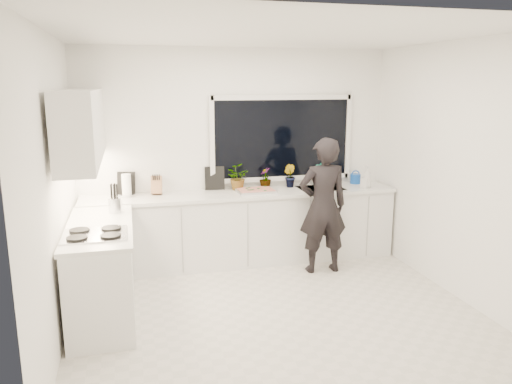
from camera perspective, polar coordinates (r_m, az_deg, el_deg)
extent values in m
cube|color=beige|center=(5.23, 2.11, -13.38)|extent=(4.00, 3.50, 0.02)
cube|color=white|center=(6.49, -2.21, 4.26)|extent=(4.00, 0.02, 2.70)
cube|color=white|center=(4.66, -22.21, 0.13)|extent=(0.02, 3.50, 2.70)
cube|color=white|center=(5.70, 22.00, 2.25)|extent=(0.02, 3.50, 2.70)
cube|color=white|center=(4.74, 2.38, 17.77)|extent=(4.00, 3.50, 0.02)
cube|color=black|center=(6.58, 2.99, 6.13)|extent=(1.80, 0.02, 1.00)
cube|color=white|center=(6.38, -1.55, -4.23)|extent=(3.92, 0.58, 0.88)
cube|color=white|center=(5.21, -17.15, -8.70)|extent=(0.58, 1.60, 0.88)
cube|color=silver|center=(6.26, -1.55, -0.22)|extent=(3.94, 0.62, 0.04)
cube|color=silver|center=(5.06, -17.47, -3.83)|extent=(0.62, 1.60, 0.04)
cube|color=white|center=(5.25, -19.28, 7.17)|extent=(0.34, 2.10, 0.70)
cube|color=silver|center=(6.58, 7.38, 0.04)|extent=(0.58, 0.42, 0.14)
cylinder|color=silver|center=(6.73, 6.79, 1.72)|extent=(0.03, 0.03, 0.22)
cube|color=black|center=(4.72, -17.95, -4.59)|extent=(0.56, 0.48, 0.03)
imported|color=black|center=(6.03, 7.66, -1.58)|extent=(0.61, 0.41, 1.64)
cube|color=silver|center=(6.27, -0.04, 0.14)|extent=(0.48, 0.36, 0.03)
cube|color=red|center=(6.27, -0.04, 0.29)|extent=(0.44, 0.32, 0.01)
cylinder|color=#1247AD|center=(6.93, 11.28, 1.49)|extent=(0.18, 0.18, 0.13)
cylinder|color=white|center=(6.19, -14.57, 0.66)|extent=(0.15, 0.15, 0.26)
cube|color=#A4694C|center=(6.24, -11.30, 0.72)|extent=(0.14, 0.12, 0.22)
cylinder|color=#AEAFB3|center=(5.47, -15.85, -1.47)|extent=(0.17, 0.17, 0.16)
cube|color=black|center=(6.32, -14.61, 1.00)|extent=(0.22, 0.07, 0.28)
cube|color=black|center=(6.41, -4.75, 1.59)|extent=(0.25, 0.04, 0.30)
imported|color=#26662D|center=(6.38, -2.27, 1.67)|extent=(0.38, 0.38, 0.32)
imported|color=#26662D|center=(6.47, 1.07, 1.61)|extent=(0.16, 0.16, 0.27)
imported|color=#26662D|center=(6.56, 3.84, 1.85)|extent=(0.17, 0.20, 0.30)
imported|color=#26662D|center=(6.70, 7.20, 2.05)|extent=(0.16, 0.19, 0.31)
imported|color=#D8BF66|center=(6.65, 12.58, 1.67)|extent=(0.15, 0.15, 0.29)
imported|color=#D8BF66|center=(6.64, 12.34, 1.29)|extent=(0.13, 0.13, 0.20)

